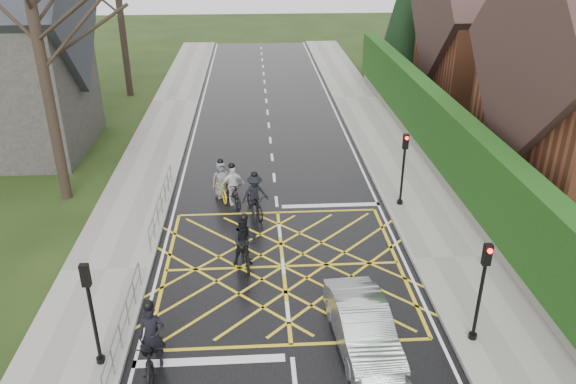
{
  "coord_description": "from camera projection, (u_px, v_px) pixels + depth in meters",
  "views": [
    {
      "loc": [
        -0.87,
        -16.29,
        10.68
      ],
      "look_at": [
        0.37,
        3.22,
        1.3
      ],
      "focal_mm": 35.0,
      "sensor_mm": 36.0,
      "label": 1
    }
  ],
  "objects": [
    {
      "name": "ground",
      "position": [
        283.0,
        267.0,
        19.32
      ],
      "size": [
        120.0,
        120.0,
        0.0
      ],
      "primitive_type": "plane",
      "color": "black",
      "rests_on": "ground"
    },
    {
      "name": "cyclist_mid",
      "position": [
        255.0,
        199.0,
        22.55
      ],
      "size": [
        1.24,
        2.02,
        1.86
      ],
      "rotation": [
        0.0,
        0.0,
        0.31
      ],
      "color": "black",
      "rests_on": "ground"
    },
    {
      "name": "car",
      "position": [
        363.0,
        327.0,
        15.41
      ],
      "size": [
        1.75,
        4.17,
        1.34
      ],
      "primitive_type": "imported",
      "rotation": [
        0.0,
        0.0,
        0.08
      ],
      "color": "#A7A9AE",
      "rests_on": "ground"
    },
    {
      "name": "conifer",
      "position": [
        409.0,
        9.0,
        41.17
      ],
      "size": [
        4.6,
        4.6,
        10.0
      ],
      "color": "black",
      "rests_on": "ground"
    },
    {
      "name": "road",
      "position": [
        283.0,
        266.0,
        19.32
      ],
      "size": [
        9.0,
        80.0,
        0.01
      ],
      "primitive_type": "cube",
      "color": "black",
      "rests_on": "ground"
    },
    {
      "name": "sidewalk_left",
      "position": [
        106.0,
        271.0,
        18.95
      ],
      "size": [
        3.0,
        80.0,
        0.15
      ],
      "primitive_type": "cube",
      "color": "gray",
      "rests_on": "ground"
    },
    {
      "name": "sidewalk_right",
      "position": [
        454.0,
        259.0,
        19.64
      ],
      "size": [
        3.0,
        80.0,
        0.15
      ],
      "primitive_type": "cube",
      "color": "gray",
      "rests_on": "ground"
    },
    {
      "name": "hedge",
      "position": [
        454.0,
        143.0,
        24.26
      ],
      "size": [
        0.9,
        38.0,
        2.8
      ],
      "primitive_type": "cube",
      "color": "black",
      "rests_on": "stone_wall"
    },
    {
      "name": "traffic_light_se",
      "position": [
        480.0,
        294.0,
        15.12
      ],
      "size": [
        0.24,
        0.31,
        3.21
      ],
      "rotation": [
        0.0,
        0.0,
        3.14
      ],
      "color": "black",
      "rests_on": "ground"
    },
    {
      "name": "cyclist_lead",
      "position": [
        221.0,
        184.0,
        23.93
      ],
      "size": [
        1.1,
        1.94,
        1.78
      ],
      "rotation": [
        0.0,
        0.0,
        0.26
      ],
      "color": "gold",
      "rests_on": "ground"
    },
    {
      "name": "railing_north",
      "position": [
        161.0,
        199.0,
        22.32
      ],
      "size": [
        0.05,
        6.04,
        1.03
      ],
      "color": "slate",
      "rests_on": "ground"
    },
    {
      "name": "tree_near",
      "position": [
        31.0,
        6.0,
        20.78
      ],
      "size": [
        9.24,
        9.24,
        11.44
      ],
      "color": "black",
      "rests_on": "ground"
    },
    {
      "name": "cyclist_rear",
      "position": [
        153.0,
        346.0,
        14.67
      ],
      "size": [
        0.86,
        2.2,
        2.1
      ],
      "rotation": [
        0.0,
        0.0,
        0.05
      ],
      "color": "black",
      "rests_on": "ground"
    },
    {
      "name": "house_far",
      "position": [
        506.0,
        37.0,
        34.48
      ],
      "size": [
        9.8,
        8.8,
        10.3
      ],
      "color": "brown",
      "rests_on": "ground"
    },
    {
      "name": "cyclist_front",
      "position": [
        233.0,
        190.0,
        23.29
      ],
      "size": [
        1.17,
        1.94,
        1.88
      ],
      "rotation": [
        0.0,
        0.0,
        0.37
      ],
      "color": "black",
      "rests_on": "ground"
    },
    {
      "name": "stone_wall",
      "position": [
        449.0,
        180.0,
        25.02
      ],
      "size": [
        0.5,
        38.0,
        0.7
      ],
      "primitive_type": "cube",
      "color": "slate",
      "rests_on": "ground"
    },
    {
      "name": "railing_south",
      "position": [
        123.0,
        318.0,
        15.57
      ],
      "size": [
        0.05,
        5.04,
        1.03
      ],
      "color": "slate",
      "rests_on": "ground"
    },
    {
      "name": "traffic_light_sw",
      "position": [
        93.0,
        316.0,
        14.27
      ],
      "size": [
        0.24,
        0.31,
        3.21
      ],
      "color": "black",
      "rests_on": "ground"
    },
    {
      "name": "traffic_light_ne",
      "position": [
        403.0,
        170.0,
        22.67
      ],
      "size": [
        0.24,
        0.31,
        3.21
      ],
      "rotation": [
        0.0,
        0.0,
        3.14
      ],
      "color": "black",
      "rests_on": "ground"
    },
    {
      "name": "cyclist_back",
      "position": [
        245.0,
        246.0,
        19.11
      ],
      "size": [
        0.97,
        2.03,
        1.98
      ],
      "rotation": [
        0.0,
        0.0,
        0.15
      ],
      "color": "black",
      "rests_on": "ground"
    }
  ]
}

